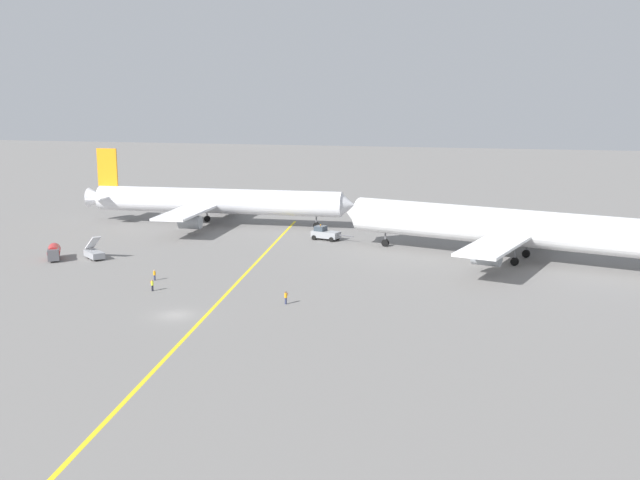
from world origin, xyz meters
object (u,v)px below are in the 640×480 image
ground_crew_marshaller_foreground (152,285)px  ground_crew_ramp_agent_by_cones (155,275)px  gse_stair_truck_yellow (94,253)px  ground_crew_wing_walker_right (286,297)px  airliner_at_gate_left (215,201)px  gse_fuel_bowser_stubby (54,252)px  airliner_being_pushed (503,227)px  pushback_tug (325,233)px

ground_crew_marshaller_foreground → ground_crew_ramp_agent_by_cones: (-2.40, 5.54, -0.02)m
gse_stair_truck_yellow → ground_crew_ramp_agent_by_cones: (16.11, -10.75, -0.22)m
gse_stair_truck_yellow → ground_crew_marshaller_foreground: gse_stair_truck_yellow is taller
gse_stair_truck_yellow → ground_crew_wing_walker_right: 42.30m
airliner_at_gate_left → ground_crew_ramp_agent_by_cones: 46.87m
airliner_at_gate_left → gse_fuel_bowser_stubby: 39.86m
airliner_being_pushed → ground_crew_wing_walker_right: airliner_being_pushed is taller
airliner_at_gate_left → airliner_being_pushed: 60.82m
gse_fuel_bowser_stubby → ground_crew_marshaller_foreground: (24.41, -13.94, -0.50)m
airliner_being_pushed → pushback_tug: 33.52m
airliner_being_pushed → ground_crew_wing_walker_right: bearing=-128.2°
airliner_being_pushed → ground_crew_wing_walker_right: size_ratio=32.64×
airliner_at_gate_left → airliner_being_pushed: airliner_being_pushed is taller
pushback_tug → ground_crew_ramp_agent_by_cones: (-16.91, -35.82, -0.38)m
airliner_at_gate_left → ground_crew_ramp_agent_by_cones: bearing=-79.1°
gse_fuel_bowser_stubby → gse_stair_truck_yellow: 6.36m
gse_fuel_bowser_stubby → ground_crew_wing_walker_right: gse_fuel_bowser_stubby is taller
pushback_tug → ground_crew_wing_walker_right: size_ratio=4.89×
gse_stair_truck_yellow → ground_crew_wing_walker_right: bearing=-25.4°
airliner_at_gate_left → gse_stair_truck_yellow: size_ratio=12.10×
ground_crew_wing_walker_right → ground_crew_marshaller_foreground: bearing=174.6°
gse_fuel_bowser_stubby → pushback_tug: bearing=35.2°
airliner_at_gate_left → pushback_tug: size_ratio=6.85×
gse_fuel_bowser_stubby → airliner_at_gate_left: bearing=70.6°
airliner_being_pushed → pushback_tug: (-31.97, 9.18, -4.19)m
ground_crew_marshaller_foreground → ground_crew_ramp_agent_by_cones: bearing=113.4°
airliner_at_gate_left → ground_crew_marshaller_foreground: 52.76m
ground_crew_wing_walker_right → ground_crew_marshaller_foreground: 19.79m
ground_crew_wing_walker_right → gse_fuel_bowser_stubby: bearing=160.3°
pushback_tug → airliner_being_pushed: bearing=-16.0°
pushback_tug → ground_crew_ramp_agent_by_cones: 39.61m
airliner_being_pushed → ground_crew_marshaller_foreground: bearing=-145.3°
airliner_at_gate_left → ground_crew_wing_walker_right: airliner_at_gate_left is taller
airliner_at_gate_left → airliner_being_pushed: size_ratio=1.03×
airliner_at_gate_left → gse_fuel_bowser_stubby: bearing=-109.4°
gse_fuel_bowser_stubby → ground_crew_ramp_agent_by_cones: bearing=-20.9°
airliner_at_gate_left → ground_crew_wing_walker_right: (30.94, -53.24, -4.05)m
ground_crew_ramp_agent_by_cones → pushback_tug: bearing=64.7°
ground_crew_wing_walker_right → ground_crew_marshaller_foreground: ground_crew_wing_walker_right is taller
gse_stair_truck_yellow → airliner_being_pushed: bearing=13.7°
ground_crew_marshaller_foreground → ground_crew_wing_walker_right: bearing=-5.4°
ground_crew_wing_walker_right → ground_crew_ramp_agent_by_cones: (-22.10, 7.39, -0.09)m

